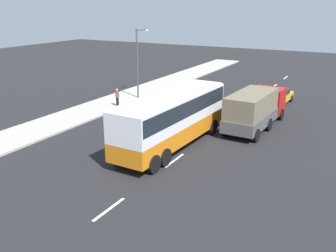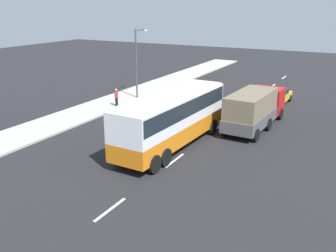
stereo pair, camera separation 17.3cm
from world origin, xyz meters
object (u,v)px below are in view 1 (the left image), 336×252
(coach_bus, at_px, (172,115))
(pedestrian_near_curb, at_px, (117,96))
(cargo_truck, at_px, (255,108))
(street_lamp, at_px, (138,58))
(car_yellow_taxi, at_px, (277,96))

(coach_bus, bearing_deg, pedestrian_near_curb, 57.53)
(cargo_truck, height_order, street_lamp, street_lamp)
(coach_bus, height_order, pedestrian_near_curb, coach_bus)
(cargo_truck, distance_m, pedestrian_near_curb, 12.93)
(pedestrian_near_curb, bearing_deg, cargo_truck, -83.95)
(coach_bus, distance_m, pedestrian_near_curb, 11.34)
(pedestrian_near_curb, bearing_deg, car_yellow_taxi, -51.21)
(coach_bus, distance_m, street_lamp, 14.27)
(car_yellow_taxi, distance_m, street_lamp, 14.08)
(cargo_truck, xyz_separation_m, street_lamp, (3.88, 13.13, 2.49))
(car_yellow_taxi, height_order, pedestrian_near_curb, pedestrian_near_curb)
(car_yellow_taxi, bearing_deg, coach_bus, 169.56)
(car_yellow_taxi, bearing_deg, street_lamp, 111.55)
(cargo_truck, bearing_deg, coach_bus, 153.93)
(car_yellow_taxi, bearing_deg, cargo_truck, -175.97)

